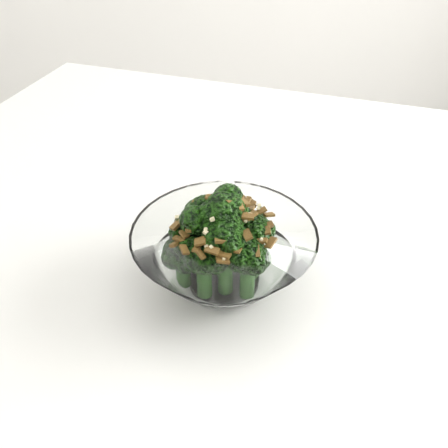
{
  "coord_description": "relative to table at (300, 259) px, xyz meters",
  "views": [
    {
      "loc": [
        -0.11,
        -0.51,
        1.14
      ],
      "look_at": [
        -0.08,
        -0.12,
        0.83
      ],
      "focal_mm": 40.0,
      "sensor_mm": 36.0,
      "label": 1
    }
  ],
  "objects": [
    {
      "name": "broccoli_dish",
      "position": [
        -0.11,
        -0.11,
        0.11
      ],
      "size": [
        0.19,
        0.19,
        0.12
      ],
      "color": "white",
      "rests_on": "table"
    },
    {
      "name": "table",
      "position": [
        0.0,
        0.0,
        0.0
      ],
      "size": [
        1.41,
        1.19,
        0.75
      ],
      "color": "white",
      "rests_on": "ground"
    }
  ]
}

